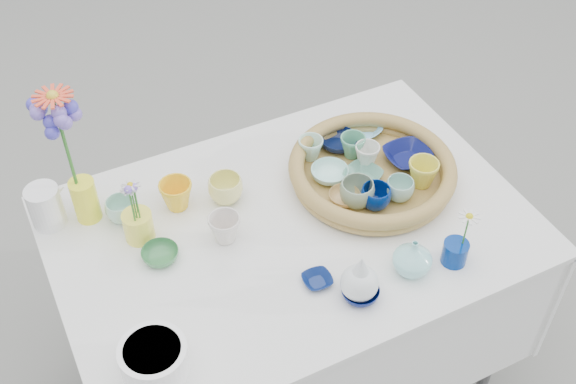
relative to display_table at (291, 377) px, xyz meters
name	(u,v)px	position (x,y,z in m)	size (l,w,h in m)	color
ground	(291,377)	(0.00, 0.00, 0.00)	(80.00, 80.00, 0.00)	gray
display_table	(291,377)	(0.00, 0.00, 0.00)	(1.26, 0.86, 0.77)	silver
wicker_tray	(372,171)	(0.28, 0.05, 0.80)	(0.47, 0.47, 0.08)	olive
tray_ceramic_0	(338,142)	(0.26, 0.21, 0.80)	(0.11, 0.11, 0.04)	#0A143B
tray_ceramic_1	(408,156)	(0.41, 0.06, 0.80)	(0.13, 0.13, 0.03)	#0D124E
tray_ceramic_2	(423,173)	(0.39, -0.04, 0.82)	(0.09, 0.09, 0.08)	#E0D646
tray_ceramic_3	(363,175)	(0.25, 0.05, 0.80)	(0.10, 0.10, 0.03)	slate
tray_ceramic_4	(357,193)	(0.19, -0.02, 0.82)	(0.10, 0.10, 0.07)	gray
tray_ceramic_5	(330,174)	(0.17, 0.10, 0.80)	(0.11, 0.11, 0.03)	#AEE7DC
tray_ceramic_6	(311,149)	(0.16, 0.20, 0.82)	(0.07, 0.07, 0.07)	silver
tray_ceramic_7	(367,155)	(0.29, 0.10, 0.82)	(0.07, 0.07, 0.07)	white
tray_ceramic_8	(364,131)	(0.36, 0.22, 0.79)	(0.10, 0.10, 0.02)	#86CDFB
tray_ceramic_9	(376,197)	(0.23, -0.05, 0.82)	(0.08, 0.08, 0.07)	navy
tray_ceramic_10	(344,197)	(0.16, 0.00, 0.80)	(0.09, 0.09, 0.03)	tan
tray_ceramic_11	(400,190)	(0.30, -0.06, 0.81)	(0.08, 0.08, 0.06)	#94C6B7
tray_ceramic_12	(352,146)	(0.28, 0.16, 0.82)	(0.07, 0.07, 0.07)	#56A57F
loose_ceramic_0	(176,195)	(-0.25, 0.20, 0.81)	(0.09, 0.09, 0.09)	yellow
loose_ceramic_1	(226,189)	(-0.12, 0.17, 0.80)	(0.10, 0.10, 0.08)	#EFEA81
loose_ceramic_2	(160,255)	(-0.35, 0.04, 0.78)	(0.10, 0.10, 0.03)	#377944
loose_ceramic_3	(225,229)	(-0.18, 0.03, 0.80)	(0.09, 0.09, 0.08)	silver
loose_ceramic_4	(317,280)	(-0.03, -0.21, 0.77)	(0.07, 0.07, 0.02)	navy
loose_ceramic_5	(121,210)	(-0.40, 0.22, 0.80)	(0.08, 0.08, 0.06)	#A5D8C3
loose_ceramic_6	(360,293)	(0.04, -0.29, 0.78)	(0.09, 0.09, 0.03)	#030F4C
fluted_bowl	(154,359)	(-0.47, -0.26, 0.81)	(0.15, 0.15, 0.08)	white
bud_vase_paleblue	(360,276)	(0.04, -0.29, 0.84)	(0.09, 0.09, 0.14)	white
bud_vase_seafoam	(413,257)	(0.20, -0.28, 0.82)	(0.10, 0.10, 0.10)	#95E3E0
bud_vase_cobalt	(455,252)	(0.31, -0.30, 0.80)	(0.07, 0.07, 0.07)	navy
single_daisy	(466,230)	(0.33, -0.30, 0.88)	(0.06, 0.06, 0.12)	white
tall_vase_yellow	(85,200)	(-0.48, 0.27, 0.83)	(0.07, 0.07, 0.13)	#FFFB30
gerbera	(65,142)	(-0.49, 0.28, 1.03)	(0.11, 0.11, 0.30)	#FF5031
hydrangea	(67,151)	(-0.49, 0.27, 1.01)	(0.09, 0.09, 0.31)	#785ECB
white_pitcher	(46,207)	(-0.58, 0.30, 0.83)	(0.13, 0.09, 0.12)	white
daisy_cup	(138,226)	(-0.38, 0.14, 0.81)	(0.08, 0.08, 0.08)	#FFF44C
daisy_posy	(132,198)	(-0.38, 0.13, 0.91)	(0.07, 0.07, 0.13)	silver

